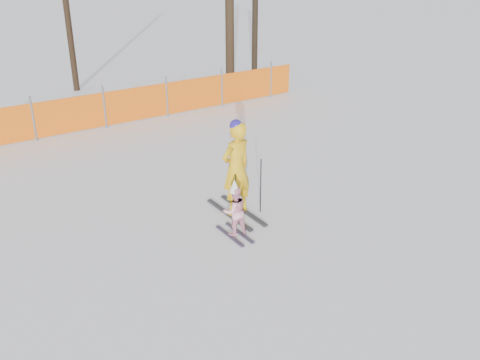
{
  "coord_description": "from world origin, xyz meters",
  "views": [
    {
      "loc": [
        -4.98,
        -6.92,
        5.03
      ],
      "look_at": [
        0.0,
        0.5,
        1.0
      ],
      "focal_mm": 40.0,
      "sensor_mm": 36.0,
      "label": 1
    }
  ],
  "objects": [
    {
      "name": "adult",
      "position": [
        0.26,
        1.03,
        0.99
      ],
      "size": [
        0.75,
        1.56,
        1.97
      ],
      "color": "black",
      "rests_on": "ground"
    },
    {
      "name": "tree_trunks",
      "position": [
        5.06,
        10.45,
        3.02
      ],
      "size": [
        7.05,
        2.98,
        6.6
      ],
      "color": "black",
      "rests_on": "ground"
    },
    {
      "name": "ski_poles",
      "position": [
        0.47,
        0.77,
        0.69
      ],
      "size": [
        0.9,
        0.52,
        1.14
      ],
      "color": "black",
      "rests_on": "ground"
    },
    {
      "name": "ground",
      "position": [
        0.0,
        0.0,
        0.0
      ],
      "size": [
        120.0,
        120.0,
        0.0
      ],
      "primitive_type": "plane",
      "color": "white",
      "rests_on": "ground"
    },
    {
      "name": "safety_fence",
      "position": [
        -1.56,
        7.64,
        0.56
      ],
      "size": [
        16.83,
        0.06,
        1.25
      ],
      "color": "#595960",
      "rests_on": "ground"
    },
    {
      "name": "child",
      "position": [
        -0.24,
        0.32,
        0.52
      ],
      "size": [
        0.51,
        0.9,
        1.13
      ],
      "color": "black",
      "rests_on": "ground"
    }
  ]
}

